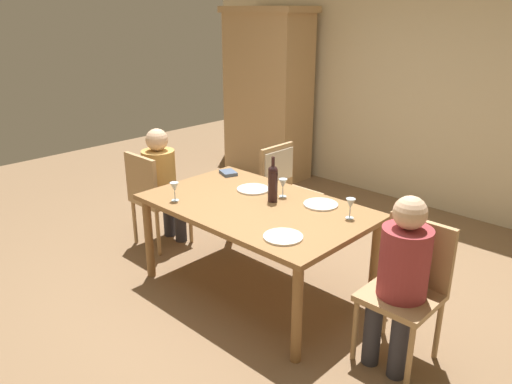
# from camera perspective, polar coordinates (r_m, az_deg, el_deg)

# --- Properties ---
(ground_plane) EXTENTS (10.00, 10.00, 0.00)m
(ground_plane) POSITION_cam_1_polar(r_m,az_deg,el_deg) (4.15, 0.00, -10.99)
(ground_plane) COLOR #846647
(rear_room_partition) EXTENTS (6.40, 0.12, 2.70)m
(rear_room_partition) POSITION_cam_1_polar(r_m,az_deg,el_deg) (5.89, 19.05, 11.39)
(rear_room_partition) COLOR beige
(rear_room_partition) RESTS_ON ground_plane
(armoire_cabinet) EXTENTS (1.18, 0.62, 2.18)m
(armoire_cabinet) POSITION_cam_1_polar(r_m,az_deg,el_deg) (6.64, 1.33, 11.15)
(armoire_cabinet) COLOR tan
(armoire_cabinet) RESTS_ON ground_plane
(dining_table) EXTENTS (1.73, 1.06, 0.74)m
(dining_table) POSITION_cam_1_polar(r_m,az_deg,el_deg) (3.84, 0.00, -2.50)
(dining_table) COLOR olive
(dining_table) RESTS_ON ground_plane
(chair_right_end) EXTENTS (0.44, 0.44, 0.92)m
(chair_right_end) POSITION_cam_1_polar(r_m,az_deg,el_deg) (3.33, 17.04, -9.78)
(chair_right_end) COLOR tan
(chair_right_end) RESTS_ON ground_plane
(chair_left_end) EXTENTS (0.44, 0.44, 0.92)m
(chair_left_end) POSITION_cam_1_polar(r_m,az_deg,el_deg) (4.73, -11.73, -0.16)
(chair_left_end) COLOR tan
(chair_left_end) RESTS_ON ground_plane
(chair_far_left) EXTENTS (0.46, 0.44, 0.92)m
(chair_far_left) POSITION_cam_1_polar(r_m,az_deg,el_deg) (4.82, 3.06, 1.42)
(chair_far_left) COLOR tan
(chair_far_left) RESTS_ON ground_plane
(person_woman_host) EXTENTS (0.31, 0.35, 1.13)m
(person_woman_host) POSITION_cam_1_polar(r_m,az_deg,el_deg) (3.18, 16.31, -8.68)
(person_woman_host) COLOR #33333D
(person_woman_host) RESTS_ON ground_plane
(person_man_bearded) EXTENTS (0.31, 0.35, 1.13)m
(person_man_bearded) POSITION_cam_1_polar(r_m,az_deg,el_deg) (4.75, -10.73, 1.56)
(person_man_bearded) COLOR #33333D
(person_man_bearded) RESTS_ON ground_plane
(wine_bottle_tall_green) EXTENTS (0.08, 0.08, 0.36)m
(wine_bottle_tall_green) POSITION_cam_1_polar(r_m,az_deg,el_deg) (3.82, 1.94, 1.12)
(wine_bottle_tall_green) COLOR black
(wine_bottle_tall_green) RESTS_ON dining_table
(wine_glass_near_left) EXTENTS (0.07, 0.07, 0.15)m
(wine_glass_near_left) POSITION_cam_1_polar(r_m,az_deg,el_deg) (3.94, 3.11, 0.92)
(wine_glass_near_left) COLOR silver
(wine_glass_near_left) RESTS_ON dining_table
(wine_glass_centre) EXTENTS (0.07, 0.07, 0.15)m
(wine_glass_centre) POSITION_cam_1_polar(r_m,az_deg,el_deg) (3.59, 10.77, -1.39)
(wine_glass_centre) COLOR silver
(wine_glass_centre) RESTS_ON dining_table
(wine_glass_near_right) EXTENTS (0.07, 0.07, 0.15)m
(wine_glass_near_right) POSITION_cam_1_polar(r_m,az_deg,el_deg) (3.90, -9.32, 0.48)
(wine_glass_near_right) COLOR silver
(wine_glass_near_right) RESTS_ON dining_table
(dinner_plate_host) EXTENTS (0.27, 0.27, 0.01)m
(dinner_plate_host) POSITION_cam_1_polar(r_m,az_deg,el_deg) (4.11, -0.33, 0.33)
(dinner_plate_host) COLOR silver
(dinner_plate_host) RESTS_ON dining_table
(dinner_plate_guest_left) EXTENTS (0.26, 0.26, 0.01)m
(dinner_plate_guest_left) POSITION_cam_1_polar(r_m,az_deg,el_deg) (3.27, 3.12, -5.14)
(dinner_plate_guest_left) COLOR silver
(dinner_plate_guest_left) RESTS_ON dining_table
(dinner_plate_guest_right) EXTENTS (0.26, 0.26, 0.01)m
(dinner_plate_guest_right) POSITION_cam_1_polar(r_m,az_deg,el_deg) (3.82, 7.42, -1.41)
(dinner_plate_guest_right) COLOR silver
(dinner_plate_guest_right) RESTS_ON dining_table
(folded_napkin) EXTENTS (0.19, 0.17, 0.03)m
(folded_napkin) POSITION_cam_1_polar(r_m,az_deg,el_deg) (4.50, -3.19, 2.21)
(folded_napkin) COLOR #4C5B75
(folded_napkin) RESTS_ON dining_table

